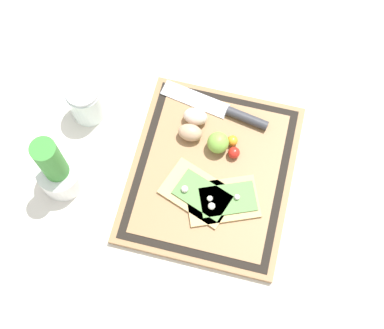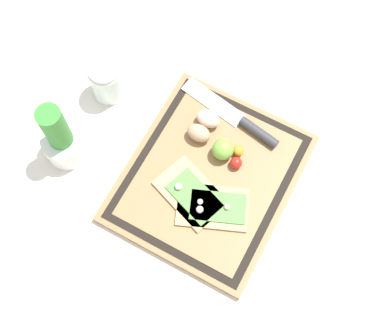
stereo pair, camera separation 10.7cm
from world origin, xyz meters
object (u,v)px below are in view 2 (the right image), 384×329
object	(u,v)px
sauce_jar	(107,81)
egg_pink	(208,119)
knife	(245,123)
egg_brown	(199,133)
cherry_tomato_red	(236,163)
pizza_slice_near	(214,207)
lime	(221,148)
herb_pot	(62,139)
pizza_slice_far	(191,194)
cherry_tomato_yellow	(238,151)

from	to	relation	value
sauce_jar	egg_pink	bearing A→B (deg)	-83.59
knife	egg_pink	bearing A→B (deg)	114.30
egg_brown	cherry_tomato_red	world-z (taller)	egg_brown
pizza_slice_near	cherry_tomato_red	world-z (taller)	cherry_tomato_red
cherry_tomato_red	sauce_jar	distance (m)	0.36
lime	cherry_tomato_red	xyz separation A→B (m)	(-0.01, -0.04, -0.01)
lime	herb_pot	world-z (taller)	herb_pot
pizza_slice_far	sauce_jar	distance (m)	0.34
cherry_tomato_red	cherry_tomato_yellow	bearing A→B (deg)	18.07
egg_brown	sauce_jar	size ratio (longest dim) A/B	0.53
cherry_tomato_red	sauce_jar	xyz separation A→B (m)	(0.04, 0.36, 0.01)
knife	cherry_tomato_yellow	bearing A→B (deg)	-166.76
pizza_slice_far	cherry_tomato_red	bearing A→B (deg)	-26.61
cherry_tomato_red	lime	bearing A→B (deg)	76.42
egg_pink	cherry_tomato_red	size ratio (longest dim) A/B	2.04
egg_pink	sauce_jar	bearing A→B (deg)	96.41
pizza_slice_far	egg_pink	bearing A→B (deg)	16.03
pizza_slice_near	egg_brown	xyz separation A→B (m)	(0.13, 0.11, 0.01)
egg_pink	herb_pot	bearing A→B (deg)	129.40
pizza_slice_far	lime	world-z (taller)	lime
lime	knife	bearing A→B (deg)	-11.43
herb_pot	sauce_jar	world-z (taller)	herb_pot
egg_brown	lime	size ratio (longest dim) A/B	1.13
pizza_slice_near	cherry_tomato_yellow	bearing A→B (deg)	4.78
knife	herb_pot	size ratio (longest dim) A/B	1.37
egg_pink	herb_pot	world-z (taller)	herb_pot
lime	cherry_tomato_yellow	distance (m)	0.04
pizza_slice_far	lime	distance (m)	0.12
knife	herb_pot	world-z (taller)	herb_pot
cherry_tomato_red	pizza_slice_near	bearing A→B (deg)	-178.74
egg_pink	lime	distance (m)	0.08
knife	herb_pot	distance (m)	0.42
pizza_slice_far	egg_brown	size ratio (longest dim) A/B	3.19
cherry_tomato_yellow	herb_pot	world-z (taller)	herb_pot
herb_pot	egg_brown	bearing A→B (deg)	-56.47
knife	sauce_jar	world-z (taller)	sauce_jar
knife	lime	size ratio (longest dim) A/B	5.37
lime	sauce_jar	xyz separation A→B (m)	(0.02, 0.31, 0.00)
pizza_slice_far	herb_pot	size ratio (longest dim) A/B	0.92
lime	cherry_tomato_red	world-z (taller)	lime
pizza_slice_near	cherry_tomato_red	xyz separation A→B (m)	(0.11, 0.00, 0.01)
egg_pink	pizza_slice_near	bearing A→B (deg)	-148.73
egg_brown	sauce_jar	world-z (taller)	sauce_jar
egg_pink	herb_pot	size ratio (longest dim) A/B	0.29
cherry_tomato_yellow	knife	bearing A→B (deg)	13.24
pizza_slice_far	egg_brown	bearing A→B (deg)	21.52
egg_pink	cherry_tomato_yellow	xyz separation A→B (m)	(-0.04, -0.09, -0.01)
herb_pot	lime	bearing A→B (deg)	-63.64
pizza_slice_far	herb_pot	xyz separation A→B (m)	(-0.04, 0.30, 0.04)
pizza_slice_near	lime	bearing A→B (deg)	20.66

